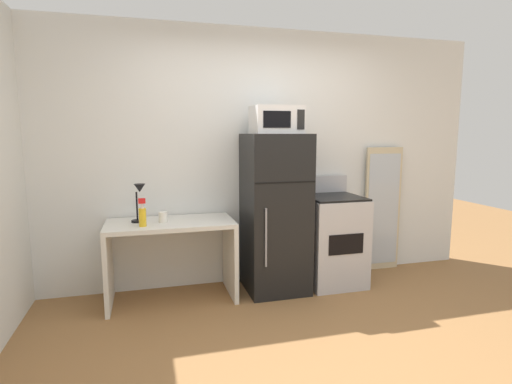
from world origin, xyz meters
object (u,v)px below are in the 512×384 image
Objects in this scene: microwave at (276,120)px; refrigerator at (275,213)px; spray_bottle at (142,215)px; coffee_mug at (163,217)px; desk at (171,245)px; oven_range at (332,239)px; desk_lamp at (139,196)px; leaning_mirror at (382,209)px.

refrigerator is at bearing 90.33° from microwave.
spray_bottle is 2.62× the size of coffee_mug.
refrigerator is at bearing -0.42° from desk.
desk is 1.64m from oven_range.
spray_bottle is at bearing -150.61° from desk.
microwave is at bearing -0.88° from coffee_mug.
spray_bottle is 0.22m from coffee_mug.
refrigerator is at bearing -2.17° from desk_lamp.
refrigerator is 1.11× the size of leaning_mirror.
microwave is at bearing -89.67° from refrigerator.
refrigerator is (1.28, -0.05, -0.22)m from desk_lamp.
desk is 0.28m from coffee_mug.
coffee_mug is (0.18, 0.12, -0.05)m from spray_bottle.
refrigerator reaches higher than desk_lamp.
refrigerator is 1.40m from leaning_mirror.
spray_bottle reaches higher than desk.
oven_range is at bearing 4.05° from spray_bottle.
microwave reaches higher than desk.
spray_bottle is 0.23× the size of oven_range.
oven_range is (1.88, 0.13, -0.38)m from spray_bottle.
desk_lamp reaches higher than coffee_mug.
desk is 1.54m from microwave.
coffee_mug is 0.09× the size of oven_range.
refrigerator is at bearing 0.24° from coffee_mug.
desk_lamp is at bearing 177.83° from refrigerator.
desk is at bearing 178.38° from microwave.
coffee_mug is at bearing -14.50° from desk_lamp.
oven_range is at bearing 0.28° from coffee_mug.
coffee_mug is at bearing 179.12° from microwave.
oven_range is (0.62, 0.00, -0.31)m from refrigerator.
spray_bottle is (0.03, -0.18, -0.14)m from desk_lamp.
coffee_mug is 1.73m from oven_range.
desk_lamp is at bearing 165.50° from coffee_mug.
refrigerator reaches higher than leaning_mirror.
desk_lamp is at bearing 98.15° from spray_bottle.
microwave reaches higher than coffee_mug.
desk is 3.28× the size of desk_lamp.
refrigerator is at bearing -169.29° from leaning_mirror.
desk_lamp reaches higher than spray_bottle.
microwave is (1.28, -0.07, 0.69)m from desk_lamp.
coffee_mug is at bearing 34.81° from spray_bottle.
coffee_mug is 1.08m from refrigerator.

